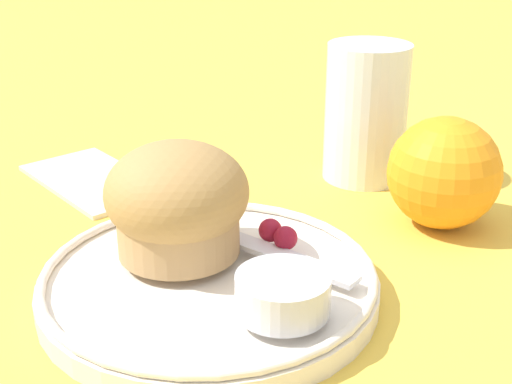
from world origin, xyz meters
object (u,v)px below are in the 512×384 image
butter_knife (256,247)px  muffin (177,202)px  orange_fruit (444,173)px  juice_glass (366,113)px

butter_knife → muffin: bearing=-139.3°
muffin → butter_knife: bearing=52.5°
muffin → butter_knife: (0.03, 0.04, -0.03)m
butter_knife → orange_fruit: (0.03, 0.16, 0.02)m
muffin → orange_fruit: size_ratio=1.08×
muffin → orange_fruit: (0.06, 0.20, -0.01)m
muffin → juice_glass: 0.23m
muffin → butter_knife: 0.06m
butter_knife → juice_glass: bearing=99.7°
butter_knife → orange_fruit: bearing=67.3°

